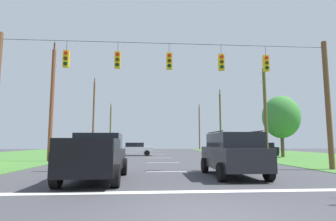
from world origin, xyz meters
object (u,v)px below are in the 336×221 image
utility_pole_mid_right (265,110)px  suv_black (233,153)px  overhead_signal_span (169,93)px  utility_pole_distant_left (110,126)px  tree_roadside_right (281,117)px  utility_pole_far_right (220,122)px  utility_pole_near_left (199,127)px  utility_pole_distant_right (94,116)px  distant_car_crossing_white (135,149)px  utility_pole_far_left (52,102)px  pickup_truck (97,157)px  distant_car_oncoming (264,149)px

utility_pole_mid_right → suv_black: bearing=-120.4°
overhead_signal_span → suv_black: bearing=-43.7°
utility_pole_distant_left → tree_roadside_right: bearing=-53.9°
utility_pole_far_right → utility_pole_near_left: (-0.01, 17.42, 0.07)m
suv_black → tree_roadside_right: bearing=56.3°
utility_pole_distant_right → distant_car_crossing_white: bearing=-54.5°
suv_black → tree_roadside_right: size_ratio=0.74×
overhead_signal_span → utility_pole_far_right: size_ratio=1.92×
utility_pole_far_left → tree_roadside_right: 22.65m
pickup_truck → utility_pole_mid_right: size_ratio=0.60×
pickup_truck → tree_roadside_right: bearing=44.8°
utility_pole_mid_right → tree_roadside_right: bearing=46.5°
utility_pole_far_left → suv_black: bearing=-42.0°
utility_pole_far_left → utility_pole_distant_right: (-0.22, 18.71, 0.61)m
utility_pole_far_left → utility_pole_distant_left: size_ratio=1.03×
distant_car_oncoming → utility_pole_mid_right: size_ratio=0.49×
distant_car_crossing_white → utility_pole_near_left: size_ratio=0.44×
suv_black → utility_pole_near_left: utility_pole_near_left is taller
overhead_signal_span → tree_roadside_right: 18.10m
utility_pole_near_left → utility_pole_mid_right: bearing=-90.7°
pickup_truck → utility_pole_distant_right: utility_pole_distant_right is taller
distant_car_crossing_white → utility_pole_near_left: bearing=64.3°
suv_black → utility_pole_distant_right: bearing=112.5°
utility_pole_mid_right → utility_pole_distant_right: utility_pole_distant_right is taller
suv_black → utility_pole_distant_right: (-12.22, 29.51, 4.51)m
utility_pole_distant_left → tree_roadside_right: utility_pole_distant_left is taller
overhead_signal_span → utility_pole_near_left: (10.16, 44.17, 0.51)m
utility_pole_mid_right → utility_pole_near_left: bearing=89.3°
distant_car_oncoming → overhead_signal_span: bearing=-127.3°
utility_pole_mid_right → utility_pole_distant_left: 38.40m
pickup_truck → utility_pole_near_left: utility_pole_near_left is taller
suv_black → utility_pole_distant_right: 32.26m
utility_pole_near_left → utility_pole_distant_left: (-19.22, -1.36, 0.02)m
utility_pole_mid_right → utility_pole_near_left: (0.44, 34.86, 0.35)m
utility_pole_far_left → tree_roadside_right: utility_pole_far_left is taller
pickup_truck → utility_pole_near_left: (13.46, 47.57, 3.89)m
utility_pole_distant_right → utility_pole_far_right: bearing=-0.4°
utility_pole_distant_right → tree_roadside_right: 26.57m
overhead_signal_span → utility_pole_far_left: utility_pole_far_left is taller
utility_pole_far_right → utility_pole_near_left: bearing=90.0°
utility_pole_near_left → utility_pole_far_left: bearing=-118.4°
utility_pole_far_left → utility_pole_distant_right: utility_pole_distant_right is taller
pickup_truck → suv_black: 6.09m
utility_pole_near_left → utility_pole_distant_right: 26.17m
pickup_truck → distant_car_oncoming: size_ratio=1.23×
distant_car_oncoming → utility_pole_distant_right: 24.89m
utility_pole_near_left → utility_pole_far_right: bearing=-90.0°
utility_pole_distant_left → tree_roadside_right: size_ratio=1.50×
distant_car_crossing_white → distant_car_oncoming: size_ratio=0.99×
distant_car_crossing_white → utility_pole_near_left: 29.98m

